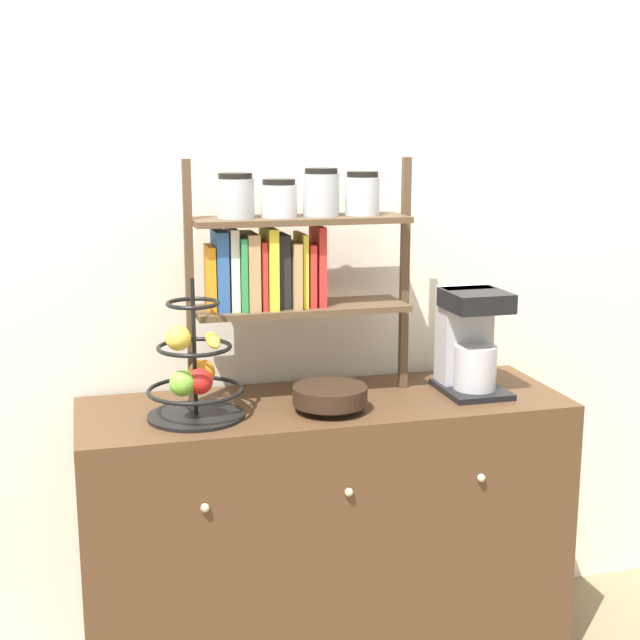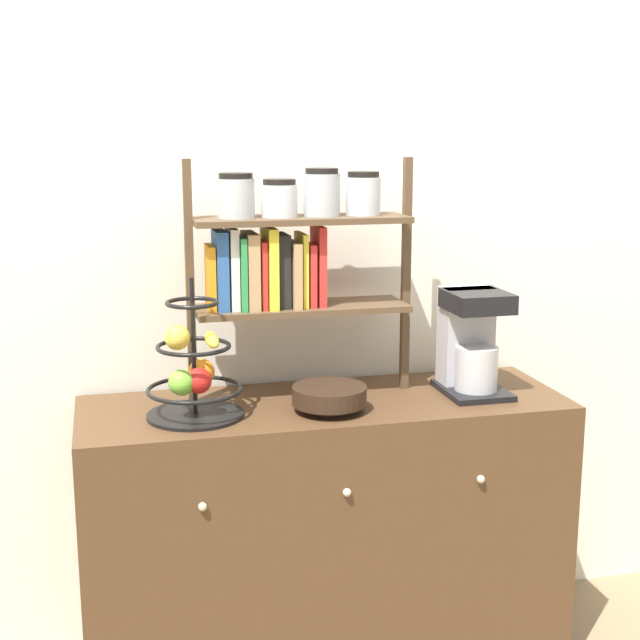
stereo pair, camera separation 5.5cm
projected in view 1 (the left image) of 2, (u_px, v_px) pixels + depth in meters
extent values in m
cube|color=silver|center=(301.00, 238.00, 2.81)|extent=(7.00, 0.05, 2.60)
cube|color=#4C331E|center=(325.00, 534.00, 2.72)|extent=(1.44, 0.48, 0.85)
sphere|color=#B2AD8C|center=(205.00, 508.00, 2.34)|extent=(0.02, 0.02, 0.02)
sphere|color=#B2AD8C|center=(349.00, 492.00, 2.44)|extent=(0.02, 0.02, 0.02)
sphere|color=#B2AD8C|center=(481.00, 478.00, 2.54)|extent=(0.02, 0.02, 0.02)
cube|color=black|center=(471.00, 389.00, 2.73)|extent=(0.18, 0.24, 0.02)
cube|color=#B7B7BC|center=(464.00, 334.00, 2.76)|extent=(0.16, 0.10, 0.30)
cylinder|color=#B7B7BC|center=(475.00, 367.00, 2.69)|extent=(0.13, 0.13, 0.13)
cube|color=black|center=(476.00, 300.00, 2.66)|extent=(0.18, 0.19, 0.06)
cylinder|color=black|center=(196.00, 416.00, 2.49)|extent=(0.27, 0.27, 0.01)
cylinder|color=black|center=(194.00, 347.00, 2.45)|extent=(0.01, 0.01, 0.38)
torus|color=black|center=(195.00, 390.00, 2.48)|extent=(0.27, 0.27, 0.01)
torus|color=black|center=(194.00, 347.00, 2.45)|extent=(0.21, 0.21, 0.01)
torus|color=black|center=(193.00, 303.00, 2.42)|extent=(0.15, 0.15, 0.01)
sphere|color=red|center=(200.00, 381.00, 2.43)|extent=(0.07, 0.07, 0.07)
sphere|color=#6BAD33|center=(183.00, 383.00, 2.41)|extent=(0.07, 0.07, 0.07)
sphere|color=orange|center=(202.00, 373.00, 2.51)|extent=(0.08, 0.08, 0.08)
ellipsoid|color=yellow|center=(213.00, 340.00, 2.44)|extent=(0.04, 0.15, 0.04)
sphere|color=gold|center=(178.00, 338.00, 2.40)|extent=(0.07, 0.07, 0.07)
cylinder|color=black|center=(330.00, 407.00, 2.55)|extent=(0.12, 0.12, 0.02)
cylinder|color=black|center=(330.00, 395.00, 2.54)|extent=(0.21, 0.21, 0.05)
cube|color=brown|center=(190.00, 285.00, 2.55)|extent=(0.02, 0.02, 0.71)
cube|color=brown|center=(405.00, 275.00, 2.71)|extent=(0.02, 0.02, 0.71)
cube|color=brown|center=(301.00, 308.00, 2.65)|extent=(0.63, 0.20, 0.02)
cube|color=brown|center=(300.00, 220.00, 2.59)|extent=(0.63, 0.20, 0.02)
cube|color=orange|center=(210.00, 278.00, 2.56)|extent=(0.02, 0.12, 0.19)
cube|color=#2D599E|center=(220.00, 270.00, 2.56)|extent=(0.03, 0.13, 0.23)
cube|color=white|center=(232.00, 269.00, 2.57)|extent=(0.02, 0.13, 0.23)
cube|color=#2D8C47|center=(240.00, 273.00, 2.58)|extent=(0.02, 0.16, 0.21)
cube|color=tan|center=(250.00, 270.00, 2.58)|extent=(0.03, 0.15, 0.22)
cube|color=red|center=(261.00, 274.00, 2.59)|extent=(0.02, 0.14, 0.20)
cube|color=yellow|center=(269.00, 267.00, 2.60)|extent=(0.03, 0.16, 0.23)
cube|color=black|center=(281.00, 270.00, 2.61)|extent=(0.03, 0.12, 0.21)
cube|color=tan|center=(292.00, 274.00, 2.62)|extent=(0.02, 0.16, 0.19)
cube|color=yellow|center=(301.00, 269.00, 2.62)|extent=(0.02, 0.13, 0.21)
cube|color=red|center=(308.00, 274.00, 2.63)|extent=(0.02, 0.13, 0.18)
cube|color=red|center=(316.00, 265.00, 2.63)|extent=(0.02, 0.13, 0.23)
cylinder|color=#ADB2B7|center=(236.00, 199.00, 2.53)|extent=(0.11, 0.11, 0.11)
cylinder|color=black|center=(235.00, 176.00, 2.52)|extent=(0.10, 0.10, 0.02)
cylinder|color=silver|center=(279.00, 201.00, 2.57)|extent=(0.11, 0.11, 0.09)
cylinder|color=black|center=(279.00, 182.00, 2.55)|extent=(0.09, 0.09, 0.02)
cylinder|color=#ADB2B7|center=(321.00, 195.00, 2.59)|extent=(0.11, 0.11, 0.12)
cylinder|color=black|center=(321.00, 171.00, 2.58)|extent=(0.10, 0.10, 0.02)
cylinder|color=silver|center=(362.00, 196.00, 2.63)|extent=(0.10, 0.10, 0.11)
cylinder|color=black|center=(362.00, 174.00, 2.61)|extent=(0.09, 0.09, 0.02)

